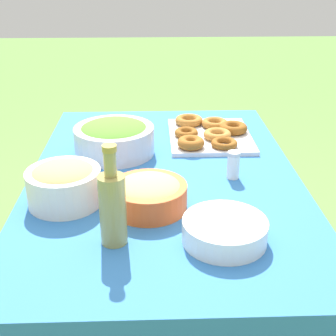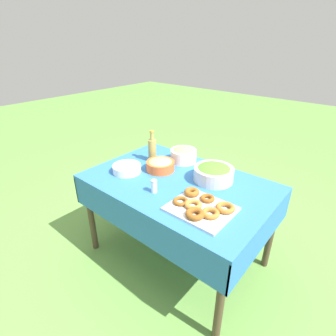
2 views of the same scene
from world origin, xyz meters
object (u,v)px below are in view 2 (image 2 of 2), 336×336
salad_bowl (214,173)px  bread_bowl (183,154)px  pasta_bowl (160,165)px  olive_oil_bottle (152,149)px  donut_platter (201,207)px  plate_stack (127,169)px

salad_bowl → bread_bowl: size_ratio=1.34×
salad_bowl → bread_bowl: bearing=161.7°
salad_bowl → bread_bowl: 0.39m
pasta_bowl → bread_bowl: (0.04, 0.25, 0.02)m
salad_bowl → olive_oil_bottle: size_ratio=1.08×
donut_platter → bread_bowl: (-0.50, 0.48, 0.04)m
donut_platter → plate_stack: size_ratio=1.77×
pasta_bowl → olive_oil_bottle: size_ratio=0.83×
donut_platter → bread_bowl: bread_bowl is taller
olive_oil_bottle → bread_bowl: size_ratio=1.23×
salad_bowl → pasta_bowl: (-0.41, -0.13, -0.02)m
pasta_bowl → donut_platter: (0.54, -0.24, -0.03)m
olive_oil_bottle → plate_stack: bearing=-91.4°
donut_platter → bread_bowl: size_ratio=1.79×
plate_stack → bread_bowl: bread_bowl is taller
salad_bowl → plate_stack: bearing=-151.3°
bread_bowl → pasta_bowl: bearing=-99.0°
salad_bowl → pasta_bowl: size_ratio=1.31×
donut_platter → plate_stack: plate_stack is taller
olive_oil_bottle → bread_bowl: 0.26m
olive_oil_bottle → salad_bowl: bearing=3.7°
olive_oil_bottle → bread_bowl: bearing=37.1°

